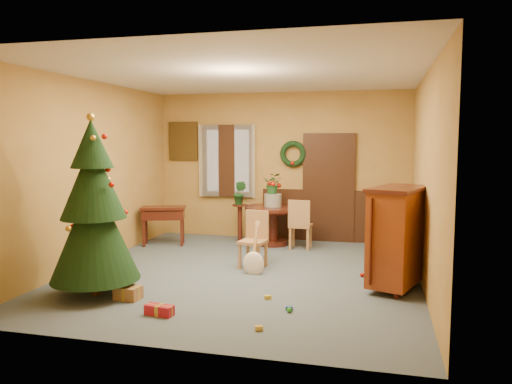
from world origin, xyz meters
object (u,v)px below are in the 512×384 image
(christmas_tree, at_px, (94,210))
(sideboard, at_px, (397,235))
(chair_near, at_px, (255,237))
(writing_desk, at_px, (163,216))
(dining_table, at_px, (273,218))

(christmas_tree, height_order, sideboard, christmas_tree)
(chair_near, distance_m, writing_desk, 2.36)
(christmas_tree, distance_m, writing_desk, 3.10)
(chair_near, distance_m, sideboard, 2.22)
(sideboard, bearing_deg, dining_table, 132.97)
(dining_table, relative_size, writing_desk, 1.17)
(dining_table, xyz_separation_m, sideboard, (2.18, -2.34, 0.22))
(dining_table, distance_m, chair_near, 1.68)
(chair_near, bearing_deg, christmas_tree, -130.92)
(chair_near, height_order, christmas_tree, christmas_tree)
(dining_table, bearing_deg, writing_desk, -165.41)
(chair_near, xyz_separation_m, christmas_tree, (-1.62, -1.87, 0.62))
(sideboard, bearing_deg, christmas_tree, -162.06)
(chair_near, bearing_deg, writing_desk, 150.69)
(christmas_tree, bearing_deg, dining_table, 66.38)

